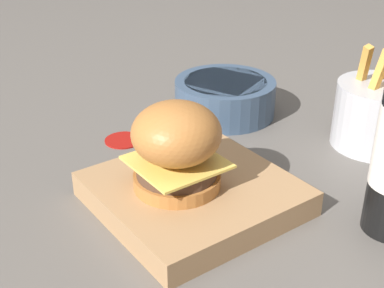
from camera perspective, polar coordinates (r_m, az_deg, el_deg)
The scene contains 6 objects.
ground_plane at distance 0.66m, azimuth -2.24°, elevation -4.61°, with size 6.00×6.00×0.00m, color #5B5651.
serving_board at distance 0.62m, azimuth -0.00°, elevation -5.37°, with size 0.20×0.21×0.03m.
burger at distance 0.58m, azimuth -1.66°, elevation -0.21°, with size 0.10×0.10×0.10m.
fries_basket at distance 0.78m, azimuth 19.17°, elevation 3.06°, with size 0.12×0.12×0.14m.
side_bowl at distance 0.84m, azimuth 3.53°, elevation 5.10°, with size 0.16×0.16×0.06m.
ketchup_puddle at distance 0.77m, azimuth -7.35°, elevation 0.47°, with size 0.05×0.05×0.00m.
Camera 1 is at (-0.47, 0.30, 0.35)m, focal length 50.00 mm.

